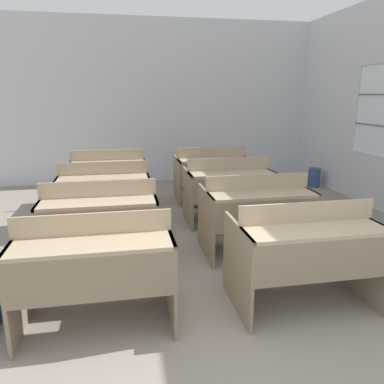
{
  "coord_description": "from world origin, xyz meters",
  "views": [
    {
      "loc": [
        -0.68,
        -1.46,
        1.74
      ],
      "look_at": [
        -0.01,
        2.13,
        0.79
      ],
      "focal_mm": 35.0,
      "sensor_mm": 36.0,
      "label": 1
    }
  ],
  "objects_px": {
    "bench_back_left": "(109,176)",
    "bench_back_right": "(211,172)",
    "bench_second_left": "(100,221)",
    "bench_third_right": "(228,188)",
    "bench_front_left": "(96,267)",
    "bench_front_right": "(305,251)",
    "wastepaper_bin": "(314,177)",
    "bench_third_left": "(105,193)",
    "bench_second_right": "(257,212)"
  },
  "relations": [
    {
      "from": "bench_third_left",
      "to": "bench_third_right",
      "type": "bearing_deg",
      "value": -0.53
    },
    {
      "from": "bench_back_right",
      "to": "bench_back_left",
      "type": "bearing_deg",
      "value": 179.34
    },
    {
      "from": "bench_back_left",
      "to": "bench_back_right",
      "type": "relative_size",
      "value": 1.0
    },
    {
      "from": "bench_third_right",
      "to": "bench_front_left",
      "type": "bearing_deg",
      "value": -127.22
    },
    {
      "from": "bench_third_left",
      "to": "bench_back_left",
      "type": "bearing_deg",
      "value": 88.81
    },
    {
      "from": "bench_third_left",
      "to": "bench_third_right",
      "type": "height_order",
      "value": "same"
    },
    {
      "from": "bench_back_left",
      "to": "wastepaper_bin",
      "type": "distance_m",
      "value": 3.93
    },
    {
      "from": "bench_front_right",
      "to": "bench_second_left",
      "type": "bearing_deg",
      "value": 147.04
    },
    {
      "from": "bench_second_left",
      "to": "bench_third_right",
      "type": "relative_size",
      "value": 1.0
    },
    {
      "from": "bench_front_left",
      "to": "bench_third_right",
      "type": "height_order",
      "value": "same"
    },
    {
      "from": "bench_third_left",
      "to": "bench_back_left",
      "type": "xyz_separation_m",
      "value": [
        0.02,
        1.1,
        0.0
      ]
    },
    {
      "from": "bench_front_right",
      "to": "bench_front_left",
      "type": "bearing_deg",
      "value": 179.1
    },
    {
      "from": "bench_back_right",
      "to": "wastepaper_bin",
      "type": "xyz_separation_m",
      "value": [
        2.21,
        0.61,
        -0.3
      ]
    },
    {
      "from": "bench_second_left",
      "to": "wastepaper_bin",
      "type": "xyz_separation_m",
      "value": [
        3.9,
        2.81,
        -0.3
      ]
    },
    {
      "from": "wastepaper_bin",
      "to": "bench_front_left",
      "type": "bearing_deg",
      "value": -135.01
    },
    {
      "from": "bench_front_right",
      "to": "bench_third_left",
      "type": "height_order",
      "value": "same"
    },
    {
      "from": "bench_back_left",
      "to": "wastepaper_bin",
      "type": "xyz_separation_m",
      "value": [
        3.88,
        0.59,
        -0.3
      ]
    },
    {
      "from": "bench_second_left",
      "to": "wastepaper_bin",
      "type": "height_order",
      "value": "bench_second_left"
    },
    {
      "from": "bench_back_right",
      "to": "bench_second_left",
      "type": "bearing_deg",
      "value": -127.63
    },
    {
      "from": "bench_back_left",
      "to": "bench_back_right",
      "type": "bearing_deg",
      "value": -0.66
    },
    {
      "from": "wastepaper_bin",
      "to": "bench_third_left",
      "type": "bearing_deg",
      "value": -156.69
    },
    {
      "from": "bench_front_right",
      "to": "wastepaper_bin",
      "type": "xyz_separation_m",
      "value": [
        2.2,
        3.91,
        -0.3
      ]
    },
    {
      "from": "bench_second_right",
      "to": "bench_back_right",
      "type": "relative_size",
      "value": 1.0
    },
    {
      "from": "bench_third_left",
      "to": "bench_second_left",
      "type": "bearing_deg",
      "value": -90.11
    },
    {
      "from": "bench_second_left",
      "to": "bench_back_right",
      "type": "relative_size",
      "value": 1.0
    },
    {
      "from": "bench_front_left",
      "to": "wastepaper_bin",
      "type": "relative_size",
      "value": 3.19
    },
    {
      "from": "bench_third_right",
      "to": "bench_back_right",
      "type": "bearing_deg",
      "value": 89.08
    },
    {
      "from": "bench_second_left",
      "to": "bench_back_right",
      "type": "height_order",
      "value": "same"
    },
    {
      "from": "wastepaper_bin",
      "to": "bench_second_left",
      "type": "bearing_deg",
      "value": -144.29
    },
    {
      "from": "bench_second_right",
      "to": "bench_third_right",
      "type": "xyz_separation_m",
      "value": [
        -0.01,
        1.11,
        0.0
      ]
    },
    {
      "from": "bench_second_right",
      "to": "bench_front_right",
      "type": "bearing_deg",
      "value": -89.18
    },
    {
      "from": "bench_second_left",
      "to": "bench_back_left",
      "type": "distance_m",
      "value": 2.22
    },
    {
      "from": "bench_front_left",
      "to": "bench_back_right",
      "type": "bearing_deg",
      "value": 62.88
    },
    {
      "from": "bench_second_right",
      "to": "bench_back_left",
      "type": "relative_size",
      "value": 1.0
    },
    {
      "from": "bench_third_right",
      "to": "wastepaper_bin",
      "type": "xyz_separation_m",
      "value": [
        2.22,
        1.7,
        -0.3
      ]
    },
    {
      "from": "bench_front_right",
      "to": "bench_third_left",
      "type": "distance_m",
      "value": 2.8
    },
    {
      "from": "bench_second_left",
      "to": "bench_back_left",
      "type": "height_order",
      "value": "same"
    },
    {
      "from": "bench_front_left",
      "to": "bench_third_left",
      "type": "xyz_separation_m",
      "value": [
        -0.02,
        2.2,
        0.0
      ]
    },
    {
      "from": "bench_back_left",
      "to": "bench_back_right",
      "type": "xyz_separation_m",
      "value": [
        1.67,
        -0.02,
        0.0
      ]
    },
    {
      "from": "bench_third_left",
      "to": "bench_front_left",
      "type": "bearing_deg",
      "value": -89.59
    },
    {
      "from": "bench_second_right",
      "to": "bench_back_right",
      "type": "bearing_deg",
      "value": 89.74
    },
    {
      "from": "bench_second_right",
      "to": "wastepaper_bin",
      "type": "height_order",
      "value": "bench_second_right"
    },
    {
      "from": "bench_second_right",
      "to": "bench_back_left",
      "type": "distance_m",
      "value": 2.78
    },
    {
      "from": "bench_back_left",
      "to": "bench_second_left",
      "type": "bearing_deg",
      "value": -90.64
    },
    {
      "from": "bench_front_right",
      "to": "bench_back_left",
      "type": "xyz_separation_m",
      "value": [
        -1.68,
        3.32,
        0.0
      ]
    },
    {
      "from": "bench_second_right",
      "to": "bench_back_left",
      "type": "xyz_separation_m",
      "value": [
        -1.66,
        2.22,
        0.0
      ]
    },
    {
      "from": "bench_second_right",
      "to": "wastepaper_bin",
      "type": "xyz_separation_m",
      "value": [
        2.22,
        2.81,
        -0.3
      ]
    },
    {
      "from": "bench_back_right",
      "to": "bench_front_left",
      "type": "bearing_deg",
      "value": -117.12
    },
    {
      "from": "bench_front_left",
      "to": "bench_front_right",
      "type": "relative_size",
      "value": 1.0
    },
    {
      "from": "bench_third_left",
      "to": "bench_back_right",
      "type": "bearing_deg",
      "value": 32.41
    }
  ]
}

